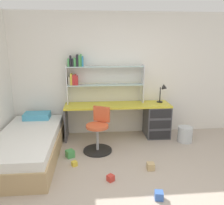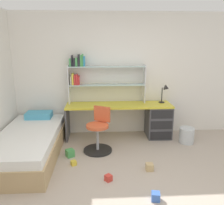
{
  "view_description": "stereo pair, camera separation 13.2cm",
  "coord_description": "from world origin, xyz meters",
  "px_view_note": "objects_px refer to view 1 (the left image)",
  "views": [
    {
      "loc": [
        -0.61,
        -2.46,
        1.89
      ],
      "look_at": [
        -0.27,
        1.31,
        0.93
      ],
      "focal_mm": 36.82,
      "sensor_mm": 36.0,
      "label": 1
    },
    {
      "loc": [
        -0.48,
        -2.47,
        1.89
      ],
      "look_at": [
        -0.27,
        1.31,
        0.93
      ],
      "focal_mm": 36.82,
      "sensor_mm": 36.0,
      "label": 2
    }
  ],
  "objects_px": {
    "desk_lamp": "(164,91)",
    "toy_block_yellow_3": "(74,164)",
    "desk": "(145,118)",
    "bed_platform": "(28,145)",
    "waste_bin": "(185,134)",
    "swivel_chair": "(98,134)",
    "toy_block_red_4": "(111,178)",
    "toy_block_green_0": "(70,154)",
    "toy_block_natural_1": "(151,166)",
    "bookshelf_hutch": "(94,75)",
    "toy_block_blue_2": "(159,195)"
  },
  "relations": [
    {
      "from": "desk_lamp",
      "to": "toy_block_yellow_3",
      "type": "relative_size",
      "value": 4.86
    },
    {
      "from": "desk",
      "to": "bed_platform",
      "type": "relative_size",
      "value": 1.02
    },
    {
      "from": "desk_lamp",
      "to": "waste_bin",
      "type": "bearing_deg",
      "value": -50.34
    },
    {
      "from": "swivel_chair",
      "to": "toy_block_red_4",
      "type": "bearing_deg",
      "value": -81.86
    },
    {
      "from": "desk",
      "to": "toy_block_green_0",
      "type": "relative_size",
      "value": 16.81
    },
    {
      "from": "toy_block_natural_1",
      "to": "waste_bin",
      "type": "bearing_deg",
      "value": 45.99
    },
    {
      "from": "toy_block_green_0",
      "to": "toy_block_yellow_3",
      "type": "height_order",
      "value": "toy_block_green_0"
    },
    {
      "from": "desk_lamp",
      "to": "swivel_chair",
      "type": "height_order",
      "value": "desk_lamp"
    },
    {
      "from": "desk_lamp",
      "to": "swivel_chair",
      "type": "bearing_deg",
      "value": -154.38
    },
    {
      "from": "desk_lamp",
      "to": "bed_platform",
      "type": "distance_m",
      "value": 2.81
    },
    {
      "from": "desk",
      "to": "bookshelf_hutch",
      "type": "bearing_deg",
      "value": 171.83
    },
    {
      "from": "waste_bin",
      "to": "toy_block_yellow_3",
      "type": "xyz_separation_m",
      "value": [
        -2.13,
        -0.76,
        -0.11
      ]
    },
    {
      "from": "bookshelf_hutch",
      "to": "toy_block_blue_2",
      "type": "height_order",
      "value": "bookshelf_hutch"
    },
    {
      "from": "desk",
      "to": "desk_lamp",
      "type": "relative_size",
      "value": 5.57
    },
    {
      "from": "desk",
      "to": "toy_block_red_4",
      "type": "relative_size",
      "value": 24.19
    },
    {
      "from": "bed_platform",
      "to": "toy_block_blue_2",
      "type": "xyz_separation_m",
      "value": [
        1.91,
        -1.29,
        -0.17
      ]
    },
    {
      "from": "bookshelf_hutch",
      "to": "toy_block_yellow_3",
      "type": "xyz_separation_m",
      "value": [
        -0.35,
        -1.27,
        -1.25
      ]
    },
    {
      "from": "toy_block_blue_2",
      "to": "bed_platform",
      "type": "bearing_deg",
      "value": 146.04
    },
    {
      "from": "bed_platform",
      "to": "toy_block_green_0",
      "type": "distance_m",
      "value": 0.73
    },
    {
      "from": "toy_block_natural_1",
      "to": "toy_block_blue_2",
      "type": "xyz_separation_m",
      "value": [
        -0.07,
        -0.7,
        -0.0
      ]
    },
    {
      "from": "desk",
      "to": "bookshelf_hutch",
      "type": "relative_size",
      "value": 1.37
    },
    {
      "from": "toy_block_green_0",
      "to": "toy_block_blue_2",
      "type": "relative_size",
      "value": 1.21
    },
    {
      "from": "toy_block_green_0",
      "to": "toy_block_blue_2",
      "type": "xyz_separation_m",
      "value": [
        1.21,
        -1.22,
        -0.01
      ]
    },
    {
      "from": "toy_block_green_0",
      "to": "toy_block_red_4",
      "type": "distance_m",
      "value": 1.0
    },
    {
      "from": "toy_block_red_4",
      "to": "toy_block_blue_2",
      "type": "bearing_deg",
      "value": -38.43
    },
    {
      "from": "bed_platform",
      "to": "toy_block_yellow_3",
      "type": "distance_m",
      "value": 0.9
    },
    {
      "from": "toy_block_red_4",
      "to": "toy_block_yellow_3",
      "type": "bearing_deg",
      "value": 139.24
    },
    {
      "from": "swivel_chair",
      "to": "toy_block_green_0",
      "type": "distance_m",
      "value": 0.59
    },
    {
      "from": "waste_bin",
      "to": "toy_block_natural_1",
      "type": "relative_size",
      "value": 2.75
    },
    {
      "from": "desk_lamp",
      "to": "swivel_chair",
      "type": "relative_size",
      "value": 0.48
    },
    {
      "from": "desk_lamp",
      "to": "toy_block_green_0",
      "type": "height_order",
      "value": "desk_lamp"
    },
    {
      "from": "bookshelf_hutch",
      "to": "toy_block_green_0",
      "type": "relative_size",
      "value": 12.31
    },
    {
      "from": "toy_block_yellow_3",
      "to": "toy_block_green_0",
      "type": "bearing_deg",
      "value": 107.14
    },
    {
      "from": "bed_platform",
      "to": "desk",
      "type": "bearing_deg",
      "value": 19.03
    },
    {
      "from": "swivel_chair",
      "to": "toy_block_blue_2",
      "type": "bearing_deg",
      "value": -63.66
    },
    {
      "from": "bookshelf_hutch",
      "to": "toy_block_blue_2",
      "type": "bearing_deg",
      "value": -70.89
    },
    {
      "from": "desk",
      "to": "bed_platform",
      "type": "distance_m",
      "value": 2.33
    },
    {
      "from": "toy_block_yellow_3",
      "to": "waste_bin",
      "type": "bearing_deg",
      "value": 19.6
    },
    {
      "from": "bed_platform",
      "to": "toy_block_blue_2",
      "type": "height_order",
      "value": "bed_platform"
    },
    {
      "from": "toy_block_green_0",
      "to": "toy_block_natural_1",
      "type": "height_order",
      "value": "toy_block_green_0"
    },
    {
      "from": "bed_platform",
      "to": "toy_block_green_0",
      "type": "height_order",
      "value": "bed_platform"
    },
    {
      "from": "bookshelf_hutch",
      "to": "toy_block_green_0",
      "type": "height_order",
      "value": "bookshelf_hutch"
    },
    {
      "from": "swivel_chair",
      "to": "toy_block_natural_1",
      "type": "xyz_separation_m",
      "value": [
        0.79,
        -0.74,
        -0.26
      ]
    },
    {
      "from": "desk",
      "to": "bookshelf_hutch",
      "type": "height_order",
      "value": "bookshelf_hutch"
    },
    {
      "from": "bookshelf_hutch",
      "to": "desk",
      "type": "bearing_deg",
      "value": -8.17
    },
    {
      "from": "swivel_chair",
      "to": "toy_block_blue_2",
      "type": "relative_size",
      "value": 7.61
    },
    {
      "from": "bookshelf_hutch",
      "to": "toy_block_natural_1",
      "type": "height_order",
      "value": "bookshelf_hutch"
    },
    {
      "from": "bookshelf_hutch",
      "to": "desk_lamp",
      "type": "bearing_deg",
      "value": -3.69
    },
    {
      "from": "desk_lamp",
      "to": "waste_bin",
      "type": "relative_size",
      "value": 1.26
    },
    {
      "from": "swivel_chair",
      "to": "bed_platform",
      "type": "xyz_separation_m",
      "value": [
        -1.2,
        -0.15,
        -0.09
      ]
    }
  ]
}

